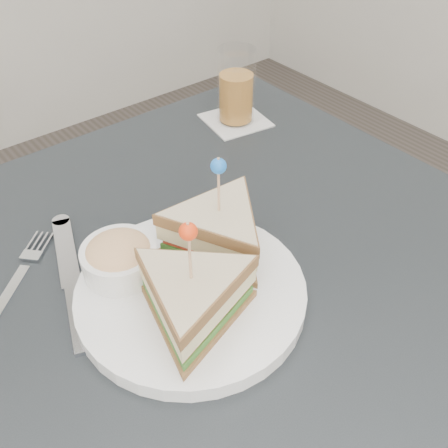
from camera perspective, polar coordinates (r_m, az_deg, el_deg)
table at (r=0.71m, az=-0.13°, el=-8.50°), size 0.80×0.80×0.75m
plate_meal at (r=0.58m, az=-3.41°, el=-5.13°), size 0.33×0.33×0.16m
cutlery_fork at (r=0.68m, az=-22.37°, el=-5.51°), size 0.15×0.14×0.01m
cutlery_knife at (r=0.65m, az=-17.08°, el=-6.30°), size 0.10×0.24×0.01m
drink_set at (r=0.91m, az=1.39°, el=14.99°), size 0.12×0.12×0.14m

